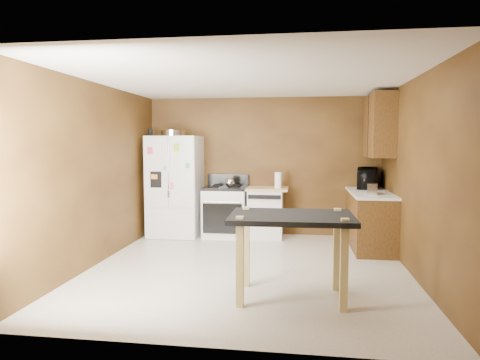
% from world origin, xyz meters
% --- Properties ---
extents(floor, '(4.50, 4.50, 0.00)m').
position_xyz_m(floor, '(0.00, 0.00, 0.00)').
color(floor, beige).
rests_on(floor, ground).
extents(ceiling, '(4.50, 4.50, 0.00)m').
position_xyz_m(ceiling, '(0.00, 0.00, 2.50)').
color(ceiling, white).
rests_on(ceiling, ground).
extents(wall_back, '(4.20, 0.00, 4.20)m').
position_xyz_m(wall_back, '(0.00, 2.25, 1.25)').
color(wall_back, brown).
rests_on(wall_back, ground).
extents(wall_front, '(4.20, 0.00, 4.20)m').
position_xyz_m(wall_front, '(0.00, -2.25, 1.25)').
color(wall_front, brown).
rests_on(wall_front, ground).
extents(wall_left, '(0.00, 4.50, 4.50)m').
position_xyz_m(wall_left, '(-2.10, 0.00, 1.25)').
color(wall_left, brown).
rests_on(wall_left, ground).
extents(wall_right, '(0.00, 4.50, 4.50)m').
position_xyz_m(wall_right, '(2.10, 0.00, 1.25)').
color(wall_right, brown).
rests_on(wall_right, ground).
extents(roasting_pan, '(0.43, 0.43, 0.11)m').
position_xyz_m(roasting_pan, '(-1.58, 1.87, 1.85)').
color(roasting_pan, silver).
rests_on(roasting_pan, refrigerator).
extents(pen_cup, '(0.08, 0.08, 0.13)m').
position_xyz_m(pen_cup, '(-1.98, 1.82, 1.86)').
color(pen_cup, black).
rests_on(pen_cup, refrigerator).
extents(kettle, '(0.17, 0.17, 0.17)m').
position_xyz_m(kettle, '(-0.54, 1.80, 0.98)').
color(kettle, silver).
rests_on(kettle, gas_range).
extents(paper_towel, '(0.12, 0.12, 0.28)m').
position_xyz_m(paper_towel, '(0.30, 1.85, 1.03)').
color(paper_towel, white).
rests_on(paper_towel, dishwasher).
extents(green_canister, '(0.11, 0.11, 0.10)m').
position_xyz_m(green_canister, '(0.30, 2.03, 0.94)').
color(green_canister, green).
rests_on(green_canister, dishwasher).
extents(toaster, '(0.19, 0.25, 0.17)m').
position_xyz_m(toaster, '(1.77, 1.12, 0.98)').
color(toaster, silver).
rests_on(toaster, right_cabinets).
extents(microwave, '(0.49, 0.65, 0.32)m').
position_xyz_m(microwave, '(1.82, 1.98, 1.06)').
color(microwave, black).
rests_on(microwave, right_cabinets).
extents(refrigerator, '(0.90, 0.80, 1.80)m').
position_xyz_m(refrigerator, '(-1.55, 1.86, 0.90)').
color(refrigerator, white).
rests_on(refrigerator, ground).
extents(gas_range, '(0.76, 0.68, 1.10)m').
position_xyz_m(gas_range, '(-0.64, 1.92, 0.46)').
color(gas_range, white).
rests_on(gas_range, ground).
extents(dishwasher, '(0.78, 0.63, 0.89)m').
position_xyz_m(dishwasher, '(0.08, 1.95, 0.45)').
color(dishwasher, white).
rests_on(dishwasher, ground).
extents(right_cabinets, '(0.63, 1.58, 2.45)m').
position_xyz_m(right_cabinets, '(1.84, 1.48, 0.91)').
color(right_cabinets, brown).
rests_on(right_cabinets, ground).
extents(island, '(1.33, 0.91, 0.94)m').
position_xyz_m(island, '(0.59, -1.00, 0.78)').
color(island, black).
rests_on(island, ground).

